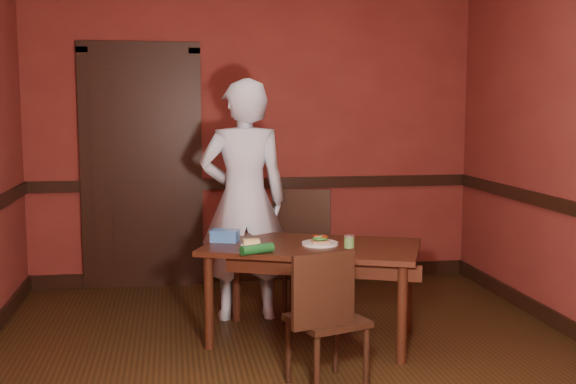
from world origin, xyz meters
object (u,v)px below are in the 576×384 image
object	(u,v)px
chair_near	(327,317)
food_tub	(225,236)
person	(244,200)
sandwich_plate	(320,242)
chair_far	(314,256)
sauce_jar	(349,241)
cheese_saucer	(252,243)
dining_table	(312,293)

from	to	relation	value
chair_near	food_tub	xyz separation A→B (m)	(-0.50, 1.03, 0.30)
person	food_tub	xyz separation A→B (m)	(-0.17, -0.40, -0.19)
chair_near	sandwich_plate	xyz separation A→B (m)	(0.13, 0.82, 0.27)
chair_far	sauce_jar	world-z (taller)	chair_far
sauce_jar	food_tub	xyz separation A→B (m)	(-0.80, 0.35, -0.00)
chair_far	sandwich_plate	distance (m)	0.56
sauce_jar	cheese_saucer	size ratio (longest dim) A/B	0.58
sandwich_plate	dining_table	bearing A→B (deg)	166.80
sauce_jar	food_tub	bearing A→B (deg)	156.34
chair_far	chair_near	world-z (taller)	chair_far
chair_near	cheese_saucer	size ratio (longest dim) A/B	5.69
dining_table	sauce_jar	xyz separation A→B (m)	(0.22, -0.15, 0.38)
chair_near	sauce_jar	distance (m)	0.80
food_tub	chair_far	bearing A→B (deg)	41.98
chair_near	sauce_jar	size ratio (longest dim) A/B	9.83
cheese_saucer	food_tub	bearing A→B (deg)	131.54
chair_near	cheese_saucer	xyz separation A→B (m)	(-0.34, 0.85, 0.28)
dining_table	person	distance (m)	0.92
chair_near	food_tub	size ratio (longest dim) A/B	3.63
sandwich_plate	sauce_jar	world-z (taller)	sauce_jar
dining_table	food_tub	world-z (taller)	food_tub
person	chair_far	bearing A→B (deg)	168.13
dining_table	cheese_saucer	bearing A→B (deg)	-160.72
dining_table	chair_far	bearing A→B (deg)	98.89
sandwich_plate	cheese_saucer	xyz separation A→B (m)	(-0.46, 0.03, 0.00)
sandwich_plate	cheese_saucer	size ratio (longest dim) A/B	1.72
chair_far	chair_near	distance (m)	1.34
sauce_jar	chair_far	bearing A→B (deg)	99.41
chair_near	sandwich_plate	size ratio (longest dim) A/B	3.32
person	sandwich_plate	bearing A→B (deg)	125.65
person	sauce_jar	distance (m)	0.99
chair_near	cheese_saucer	distance (m)	0.95
sandwich_plate	sauce_jar	distance (m)	0.22
person	sauce_jar	size ratio (longest dim) A/B	21.53
chair_far	sandwich_plate	bearing A→B (deg)	-79.45
person	sandwich_plate	size ratio (longest dim) A/B	7.27
cheese_saucer	chair_near	bearing A→B (deg)	-68.37
dining_table	chair_near	bearing A→B (deg)	-73.27
cheese_saucer	food_tub	distance (m)	0.25
chair_far	sauce_jar	bearing A→B (deg)	-63.03
person	sauce_jar	bearing A→B (deg)	129.02
person	food_tub	bearing A→B (deg)	65.56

